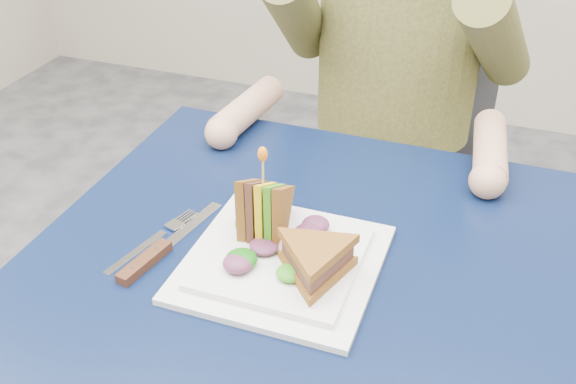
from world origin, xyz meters
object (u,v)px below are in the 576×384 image
at_px(plate, 282,261).
at_px(sandwich_flat, 315,260).
at_px(knife, 154,255).
at_px(table, 296,300).
at_px(chair, 397,137).
at_px(fork, 150,242).
at_px(sandwich_upright, 264,211).

distance_m(plate, sandwich_flat, 0.07).
relative_size(plate, knife, 1.18).
relative_size(table, sandwich_flat, 4.21).
bearing_deg(knife, table, 20.09).
bearing_deg(knife, sandwich_flat, 4.83).
height_order(chair, plate, chair).
bearing_deg(knife, fork, 129.07).
distance_m(sandwich_flat, knife, 0.23).
xyz_separation_m(plate, knife, (-0.18, -0.04, -0.00)).
height_order(plate, knife, plate).
distance_m(plate, sandwich_upright, 0.08).
relative_size(sandwich_upright, knife, 0.69).
xyz_separation_m(table, sandwich_flat, (0.04, -0.05, 0.12)).
bearing_deg(table, plate, -115.90).
distance_m(chair, fork, 0.84).
bearing_deg(fork, sandwich_upright, 22.34).
relative_size(plate, sandwich_upright, 1.71).
bearing_deg(fork, chair, 75.09).
distance_m(chair, knife, 0.86).
distance_m(table, plate, 0.09).
relative_size(chair, plate, 3.58).
bearing_deg(plate, table, 64.10).
relative_size(plate, sandwich_flat, 1.46).
bearing_deg(chair, sandwich_flat, -86.87).
distance_m(fork, knife, 0.03).
distance_m(chair, sandwich_upright, 0.76).
relative_size(chair, knife, 4.21).
height_order(plate, fork, plate).
relative_size(chair, sandwich_upright, 6.13).
xyz_separation_m(sandwich_flat, sandwich_upright, (-0.10, 0.07, 0.01)).
distance_m(chair, plate, 0.79).
bearing_deg(table, knife, -159.91).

